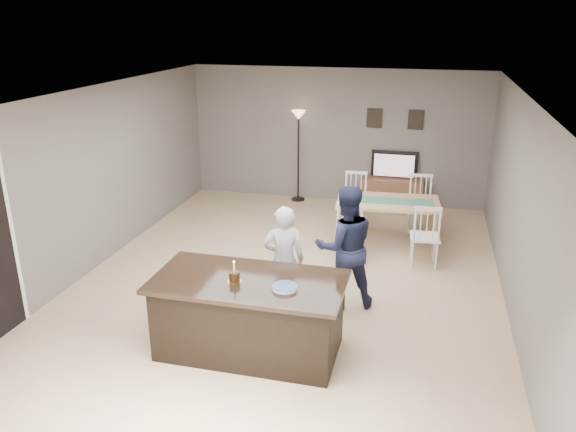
% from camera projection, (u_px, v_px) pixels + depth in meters
% --- Properties ---
extents(floor, '(8.00, 8.00, 0.00)m').
position_uv_depth(floor, '(288.00, 282.00, 8.17)').
color(floor, tan).
rests_on(floor, ground).
extents(room_shell, '(8.00, 8.00, 8.00)m').
position_uv_depth(room_shell, '(288.00, 171.00, 7.60)').
color(room_shell, slate).
rests_on(room_shell, floor).
extents(kitchen_island, '(2.15, 1.10, 0.90)m').
position_uv_depth(kitchen_island, '(249.00, 315.00, 6.37)').
color(kitchen_island, black).
rests_on(kitchen_island, floor).
extents(tv_console, '(1.20, 0.40, 0.60)m').
position_uv_depth(tv_console, '(392.00, 193.00, 11.23)').
color(tv_console, brown).
rests_on(tv_console, floor).
extents(television, '(0.91, 0.12, 0.53)m').
position_uv_depth(television, '(394.00, 165.00, 11.10)').
color(television, black).
rests_on(television, tv_console).
extents(tv_screen_glow, '(0.78, 0.00, 0.78)m').
position_uv_depth(tv_screen_glow, '(394.00, 166.00, 11.03)').
color(tv_screen_glow, '#ED561A').
rests_on(tv_screen_glow, tv_console).
extents(picture_frames, '(1.10, 0.02, 0.38)m').
position_uv_depth(picture_frames, '(395.00, 119.00, 10.94)').
color(picture_frames, black).
rests_on(picture_frames, room_shell).
extents(woman, '(0.61, 0.49, 1.45)m').
position_uv_depth(woman, '(284.00, 260.00, 7.12)').
color(woman, '#B9BABE').
rests_on(woman, floor).
extents(man, '(0.98, 0.88, 1.66)m').
position_uv_depth(man, '(345.00, 247.00, 7.27)').
color(man, '#191D38').
rests_on(man, floor).
extents(birthday_cake, '(0.16, 0.16, 0.25)m').
position_uv_depth(birthday_cake, '(234.00, 277.00, 6.16)').
color(birthday_cake, gold).
rests_on(birthday_cake, kitchen_island).
extents(plate_stack, '(0.27, 0.27, 0.04)m').
position_uv_depth(plate_stack, '(285.00, 287.00, 6.00)').
color(plate_stack, white).
rests_on(plate_stack, kitchen_island).
extents(dining_table, '(1.74, 2.00, 1.02)m').
position_uv_depth(dining_table, '(388.00, 209.00, 9.27)').
color(dining_table, tan).
rests_on(dining_table, floor).
extents(floor_lamp, '(0.28, 0.28, 1.87)m').
position_uv_depth(floor_lamp, '(298.00, 131.00, 11.30)').
color(floor_lamp, black).
rests_on(floor_lamp, floor).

